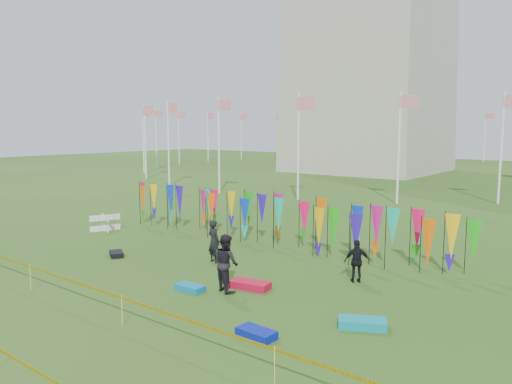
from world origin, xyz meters
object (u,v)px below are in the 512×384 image
Objects in this scene: person_right at (357,261)px; box_kite at (105,223)px; kite_bag_black at (116,254)px; person_mid at (226,263)px; kite_bag_teal at (362,323)px; person_left at (214,241)px; kite_bag_red at (250,285)px; kite_bag_blue at (256,333)px; kite_bag_turquoise at (190,288)px.

box_kite is at bearing -35.70° from person_right.
person_right reaches higher than kite_bag_black.
person_mid is 5.12m from kite_bag_teal.
person_left is 1.30× the size of kite_bag_red.
person_left is at bearing 162.87° from kite_bag_teal.
kite_bag_teal is at bearing -161.52° from person_mid.
kite_bag_teal is (1.91, 2.32, 0.01)m from kite_bag_blue.
kite_bag_black is (-9.78, -3.10, -0.67)m from person_right.
kite_bag_blue is (0.10, -5.93, -0.66)m from person_right.
person_left is 1.68× the size of kite_bag_blue.
person_mid is at bearing -16.06° from box_kite.
person_mid is 1.20m from kite_bag_red.
kite_bag_red is at bearing -105.83° from person_mid.
person_mid is 4.71m from person_right.
kite_bag_blue reaches higher than kite_bag_black.
kite_bag_turquoise is 4.41m from kite_bag_blue.
person_mid is at bearing -4.16° from kite_bag_black.
kite_bag_blue is (3.14, -2.34, -0.87)m from person_mid.
box_kite is 15.78m from kite_bag_blue.
kite_bag_teal is (2.01, -3.61, -0.65)m from person_right.
person_right is 1.47× the size of kite_bag_blue.
person_left is (8.78, -0.94, 0.43)m from box_kite.
person_left is 3.77m from kite_bag_red.
box_kite is at bearing 158.92° from kite_bag_turquoise.
kite_bag_red is (3.28, -1.70, -0.76)m from person_left.
person_mid reaches higher than kite_bag_turquoise.
kite_bag_red reaches higher than kite_bag_black.
person_mid is 1.50× the size of kite_bag_teal.
person_right reaches higher than kite_bag_turquoise.
person_right is (14.62, 0.26, 0.32)m from box_kite.
person_right is (5.84, 1.19, -0.11)m from person_left.
box_kite reaches higher than kite_bag_red.
kite_bag_red is at bearing 162.81° from person_left.
kite_bag_red and kite_bag_teal have the same top height.
person_mid reaches higher than person_right.
kite_bag_red is (1.45, 1.45, 0.02)m from kite_bag_turquoise.
person_right is 1.13× the size of kite_bag_red.
kite_bag_teal is (11.79, -0.51, 0.02)m from kite_bag_black.
kite_bag_teal is (4.57, -0.72, -0.00)m from kite_bag_red.
box_kite is at bearing 4.19° from person_left.
person_left reaches higher than kite_bag_red.
kite_bag_blue is 0.81× the size of kite_bag_teal.
kite_bag_teal is at bearing -11.40° from box_kite.
box_kite is 16.97m from kite_bag_teal.
kite_bag_teal is at bearing 173.14° from person_left.
kite_bag_blue is at bearing -129.39° from kite_bag_teal.
person_left is at bearing -21.86° from person_mid.
box_kite is at bearing 149.56° from kite_bag_black.
kite_bag_black is at bearing 36.07° from person_left.
person_left reaches higher than kite_bag_teal.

